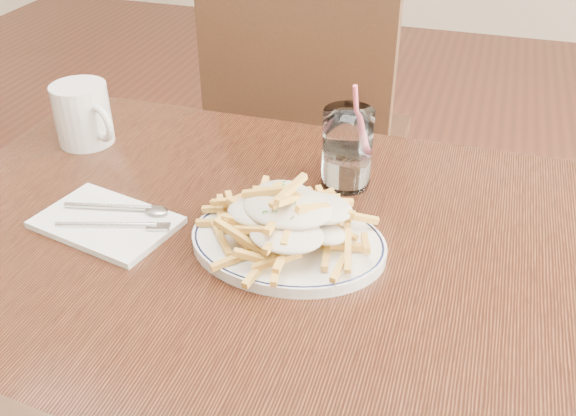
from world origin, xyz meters
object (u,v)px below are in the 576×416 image
(fries_plate, at_px, (288,242))
(loaded_fries, at_px, (288,215))
(water_glass, at_px, (347,153))
(coffee_mug, at_px, (84,115))
(table, at_px, (286,284))
(chair_far, at_px, (307,130))

(fries_plate, distance_m, loaded_fries, 0.05)
(water_glass, distance_m, coffee_mug, 0.51)
(fries_plate, relative_size, water_glass, 1.69)
(fries_plate, bearing_deg, water_glass, 79.45)
(table, height_order, fries_plate, fries_plate)
(water_glass, xyz_separation_m, coffee_mug, (-0.51, 0.00, -0.00))
(table, bearing_deg, chair_far, 103.56)
(loaded_fries, relative_size, coffee_mug, 1.95)
(chair_far, height_order, coffee_mug, chair_far)
(coffee_mug, bearing_deg, water_glass, -0.11)
(water_glass, bearing_deg, coffee_mug, 179.89)
(table, distance_m, loaded_fries, 0.14)
(chair_far, bearing_deg, coffee_mug, -118.35)
(water_glass, bearing_deg, fries_plate, -100.55)
(fries_plate, bearing_deg, loaded_fries, -80.54)
(water_glass, relative_size, coffee_mug, 1.31)
(fries_plate, distance_m, water_glass, 0.21)
(table, distance_m, water_glass, 0.24)
(loaded_fries, xyz_separation_m, water_glass, (0.04, 0.21, -0.00))
(fries_plate, bearing_deg, coffee_mug, 156.15)
(chair_far, distance_m, water_glass, 0.62)
(table, bearing_deg, water_glass, 77.48)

